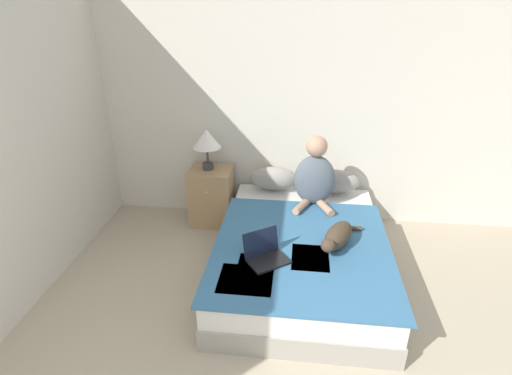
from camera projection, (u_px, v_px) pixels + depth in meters
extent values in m
cube|color=beige|center=(308.00, 103.00, 3.99)|extent=(5.24, 0.05, 2.55)
cube|color=#9E998E|center=(301.00, 263.00, 3.55)|extent=(1.39, 1.99, 0.19)
cube|color=silver|center=(302.00, 245.00, 3.47)|extent=(1.37, 1.96, 0.19)
cube|color=teal|center=(302.00, 248.00, 3.25)|extent=(1.44, 1.59, 0.02)
cube|color=#5B9384|center=(310.00, 258.00, 3.11)|extent=(0.29, 0.36, 0.01)
cube|color=#5B9384|center=(246.00, 280.00, 2.87)|extent=(0.39, 0.35, 0.01)
cube|color=#5B9384|center=(255.00, 270.00, 2.98)|extent=(0.28, 0.39, 0.01)
ellipsoid|color=gray|center=(274.00, 178.00, 4.16)|extent=(0.50, 0.23, 0.25)
ellipsoid|color=gray|center=(335.00, 181.00, 4.10)|extent=(0.50, 0.23, 0.25)
ellipsoid|color=slate|center=(314.00, 180.00, 3.82)|extent=(0.39, 0.22, 0.50)
sphere|color=tan|center=(317.00, 146.00, 3.68)|extent=(0.20, 0.20, 0.20)
cylinder|color=tan|center=(302.00, 206.00, 3.81)|extent=(0.18, 0.28, 0.07)
cylinder|color=tan|center=(325.00, 207.00, 3.78)|extent=(0.18, 0.28, 0.07)
ellipsoid|color=#473828|center=(338.00, 235.00, 3.23)|extent=(0.33, 0.44, 0.18)
sphere|color=#473828|center=(328.00, 246.00, 3.05)|extent=(0.11, 0.11, 0.11)
cone|color=#473828|center=(332.00, 242.00, 3.02)|extent=(0.05, 0.05, 0.05)
cone|color=#473828|center=(325.00, 240.00, 3.05)|extent=(0.05, 0.05, 0.05)
cylinder|color=#473828|center=(349.00, 228.00, 3.47)|extent=(0.22, 0.06, 0.04)
cube|color=black|center=(269.00, 261.00, 3.05)|extent=(0.36, 0.34, 0.02)
cube|color=black|center=(261.00, 242.00, 3.10)|extent=(0.27, 0.22, 0.20)
cube|color=tan|center=(212.00, 196.00, 4.27)|extent=(0.44, 0.38, 0.61)
sphere|color=tan|center=(207.00, 193.00, 4.04)|extent=(0.03, 0.03, 0.03)
cylinder|color=#38383D|center=(208.00, 166.00, 4.14)|extent=(0.12, 0.12, 0.07)
cylinder|color=#38383D|center=(208.00, 155.00, 4.09)|extent=(0.02, 0.02, 0.17)
cone|color=white|center=(207.00, 139.00, 4.01)|extent=(0.29, 0.29, 0.19)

